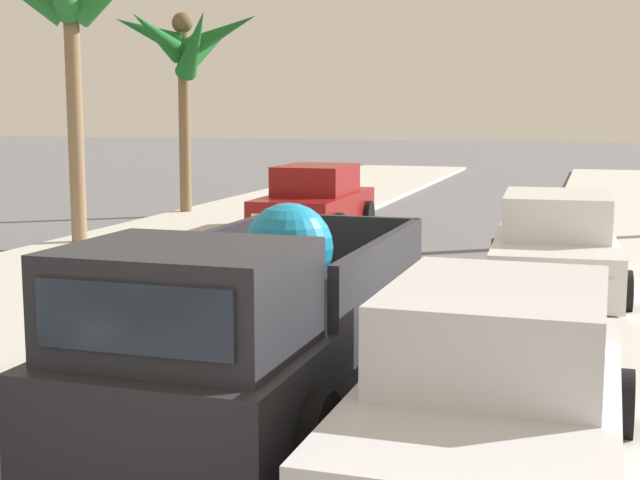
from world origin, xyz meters
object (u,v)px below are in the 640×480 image
Objects in this scene: pickup_truck at (256,332)px; palm_tree_right_fore at (69,3)px; palm_tree_right_mid at (186,45)px; car_right_mid at (494,396)px; car_left_far at (315,202)px; car_left_near at (555,248)px.

palm_tree_right_fore is (-7.13, 8.45, 4.03)m from pickup_truck.
palm_tree_right_mid is (-0.24, 5.74, -0.41)m from palm_tree_right_fore.
car_right_mid and car_left_far have the same top height.
car_left_far is (-3.21, 12.02, -0.10)m from pickup_truck.
palm_tree_right_mid is (-4.15, 2.17, 3.72)m from car_left_far.
palm_tree_right_fore reaches higher than car_left_far.
car_left_near is 1.02× the size of car_left_far.
palm_tree_right_fore reaches higher than car_left_near.
palm_tree_right_mid is (-7.36, 14.19, 3.62)m from pickup_truck.
car_right_mid is 0.80× the size of palm_tree_right_mid.
car_left_near is at bearing 70.61° from pickup_truck.
pickup_truck is 1.21× the size of car_left_near.
palm_tree_right_fore is (-3.92, -3.57, 4.13)m from car_left_far.
car_left_near is 0.81× the size of palm_tree_right_mid.
pickup_truck is at bearing -49.84° from palm_tree_right_fore.
palm_tree_right_fore reaches higher than car_right_mid.
car_right_mid is (-0.09, -7.49, 0.00)m from car_left_near.
palm_tree_right_mid is at bearing 152.41° from car_left_far.
car_left_near is (2.31, 6.56, -0.10)m from pickup_truck.
palm_tree_right_fore reaches higher than pickup_truck.
palm_tree_right_mid is at bearing 122.39° from car_right_mid.
pickup_truck reaches higher than car_left_near.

